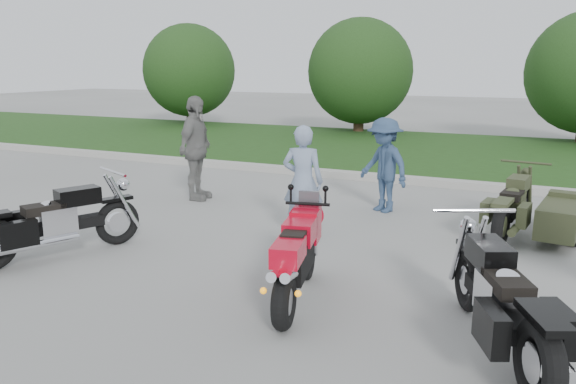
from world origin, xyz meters
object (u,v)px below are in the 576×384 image
at_px(cruiser_right, 504,306).
at_px(cruiser_sidecar, 540,214).
at_px(sportbike_red, 296,256).
at_px(person_back, 196,148).
at_px(cruiser_left, 50,225).
at_px(person_denim, 384,165).
at_px(person_stripe, 303,181).

relative_size(cruiser_right, cruiser_sidecar, 1.02).
xyz_separation_m(sportbike_red, person_back, (-3.51, 3.47, 0.43)).
distance_m(sportbike_red, cruiser_right, 2.03).
bearing_deg(cruiser_right, cruiser_left, 153.27).
relative_size(sportbike_red, cruiser_right, 0.84).
bearing_deg(person_denim, cruiser_right, -32.10).
distance_m(cruiser_sidecar, person_back, 5.78).
relative_size(cruiser_left, cruiser_right, 0.97).
bearing_deg(sportbike_red, cruiser_right, -20.19).
height_order(person_denim, person_back, person_back).
height_order(sportbike_red, cruiser_sidecar, sportbike_red).
bearing_deg(cruiser_sidecar, cruiser_left, -141.13).
bearing_deg(cruiser_left, person_denim, 76.62).
relative_size(person_stripe, person_denim, 1.02).
height_order(cruiser_right, person_back, person_back).
height_order(cruiser_left, person_denim, person_denim).
distance_m(cruiser_left, person_stripe, 3.39).
height_order(cruiser_left, person_stripe, person_stripe).
bearing_deg(cruiser_sidecar, person_denim, 172.11).
xyz_separation_m(cruiser_left, person_stripe, (2.53, 2.22, 0.36)).
distance_m(person_denim, person_back, 3.39).
distance_m(cruiser_right, person_denim, 4.85).
distance_m(cruiser_right, person_stripe, 3.80).
distance_m(sportbike_red, person_stripe, 2.37).
relative_size(cruiser_right, person_stripe, 1.34).
xyz_separation_m(cruiser_left, cruiser_sidecar, (5.63, 3.39, -0.06)).
distance_m(sportbike_red, person_back, 4.96).
distance_m(cruiser_right, person_back, 6.69).
xyz_separation_m(cruiser_left, cruiser_right, (5.40, -0.24, 0.01)).
bearing_deg(cruiser_left, person_back, 116.88).
height_order(cruiser_sidecar, person_denim, person_denim).
bearing_deg(cruiser_left, cruiser_right, 22.37).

